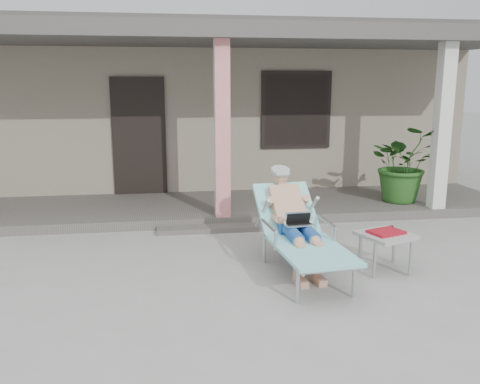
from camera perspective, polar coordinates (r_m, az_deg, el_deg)
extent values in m
plane|color=#9E9E99|center=(5.82, 0.52, -9.46)|extent=(60.00, 60.00, 0.00)
cube|color=gray|center=(11.90, -4.43, 9.01)|extent=(10.00, 5.00, 3.00)
cube|color=#474442|center=(11.92, -4.56, 16.95)|extent=(10.40, 5.40, 0.30)
cube|color=black|center=(9.38, -11.25, 6.14)|extent=(0.95, 0.06, 2.10)
cube|color=black|center=(9.65, 6.32, 9.14)|extent=(1.20, 0.06, 1.30)
cube|color=black|center=(9.64, 6.33, 9.14)|extent=(1.32, 0.05, 1.42)
cube|color=#605B56|center=(8.64, -2.59, -1.72)|extent=(10.00, 2.00, 0.15)
cube|color=red|center=(7.58, -2.02, 6.92)|extent=(0.22, 0.22, 2.61)
cube|color=silver|center=(8.70, 21.73, 6.75)|extent=(0.22, 0.22, 2.61)
cube|color=#474442|center=(8.42, -2.78, 17.15)|extent=(10.00, 2.30, 0.24)
cube|color=#605B56|center=(7.55, -1.68, -4.06)|extent=(2.00, 0.30, 0.07)
cylinder|color=#B7B7BC|center=(5.12, 6.50, -10.48)|extent=(0.04, 0.04, 0.36)
cylinder|color=#B7B7BC|center=(5.35, 12.69, -9.72)|extent=(0.04, 0.04, 0.36)
cylinder|color=#B7B7BC|center=(6.19, 2.77, -6.38)|extent=(0.04, 0.04, 0.36)
cylinder|color=#B7B7BC|center=(6.37, 8.01, -5.93)|extent=(0.04, 0.04, 0.36)
cube|color=#B7B7BC|center=(5.54, 7.96, -6.60)|extent=(0.70, 1.23, 0.03)
cube|color=#9AEBEF|center=(5.54, 7.97, -6.37)|extent=(0.80, 1.28, 0.04)
cube|color=#B7B7BC|center=(6.26, 5.18, -2.17)|extent=(0.65, 0.61, 0.48)
cube|color=#9AEBEF|center=(6.25, 5.19, -1.87)|extent=(0.75, 0.69, 0.54)
cylinder|color=#A4A4A7|center=(6.42, 4.48, 2.43)|extent=(0.26, 0.26, 0.13)
cube|color=silver|center=(5.86, 6.54, -3.57)|extent=(0.34, 0.25, 0.23)
cube|color=#A1A19C|center=(6.10, 16.06, -4.68)|extent=(0.69, 0.69, 0.04)
cylinder|color=#B7B7BC|center=(5.90, 14.88, -7.49)|extent=(0.04, 0.04, 0.41)
cylinder|color=#B7B7BC|center=(6.08, 18.63, -7.14)|extent=(0.04, 0.04, 0.41)
cylinder|color=#B7B7BC|center=(6.27, 13.34, -6.22)|extent=(0.04, 0.04, 0.41)
cylinder|color=#B7B7BC|center=(6.44, 16.90, -5.94)|extent=(0.04, 0.04, 0.41)
cube|color=#A2111E|center=(6.09, 16.08, -4.34)|extent=(0.45, 0.39, 0.03)
cube|color=black|center=(6.21, 15.55, -4.04)|extent=(0.36, 0.15, 0.04)
imported|color=#26591E|center=(9.07, 17.95, 3.05)|extent=(1.33, 1.20, 1.30)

